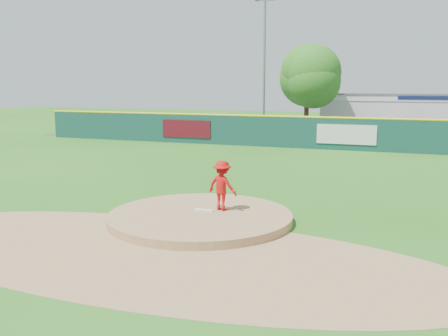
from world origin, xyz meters
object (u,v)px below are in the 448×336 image
at_px(deciduous_tree, 307,77).
at_px(pitcher, 222,185).
at_px(pool_building_grp, 417,113).
at_px(van, 416,129).
at_px(playground_slide, 160,126).
at_px(light_pole_left, 264,59).

bearing_deg(deciduous_tree, pitcher, -84.20).
relative_size(pool_building_grp, deciduous_tree, 2.07).
relative_size(pitcher, deciduous_tree, 0.21).
bearing_deg(pool_building_grp, van, -90.67).
height_order(pitcher, deciduous_tree, deciduous_tree).
bearing_deg(playground_slide, pool_building_grp, 26.12).
xyz_separation_m(pool_building_grp, light_pole_left, (-12.00, -4.99, 4.39)).
bearing_deg(playground_slide, light_pole_left, 31.43).
xyz_separation_m(pitcher, light_pole_left, (-6.48, 26.40, 5.04)).
relative_size(pitcher, van, 0.28).
relative_size(pool_building_grp, playground_slide, 6.14).
distance_m(playground_slide, light_pole_left, 10.18).
height_order(playground_slide, light_pole_left, light_pole_left).
bearing_deg(pitcher, playground_slide, -43.37).
relative_size(van, pool_building_grp, 0.36).
xyz_separation_m(pitcher, playground_slide, (-13.86, 21.89, -0.32)).
distance_m(pitcher, light_pole_left, 27.65).
xyz_separation_m(deciduous_tree, light_pole_left, (-4.00, 2.00, 1.50)).
bearing_deg(light_pole_left, playground_slide, -148.57).
distance_m(pitcher, playground_slide, 25.91).
distance_m(van, deciduous_tree, 8.81).
xyz_separation_m(pool_building_grp, deciduous_tree, (-8.00, -6.99, 2.89)).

